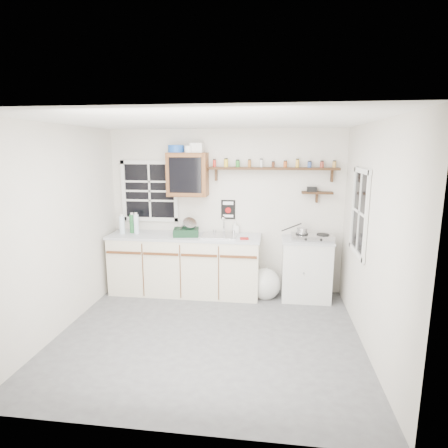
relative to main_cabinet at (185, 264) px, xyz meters
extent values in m
cube|color=#4B4B4D|center=(0.58, -1.30, -0.47)|extent=(3.60, 3.20, 0.02)
cube|color=white|center=(0.58, -1.30, 2.05)|extent=(3.60, 3.20, 0.02)
cube|color=beige|center=(-1.23, -1.30, 0.79)|extent=(0.02, 3.20, 2.50)
cube|color=beige|center=(2.40, -1.30, 0.79)|extent=(0.02, 3.20, 2.50)
cube|color=beige|center=(0.58, 0.31, 0.79)|extent=(3.60, 0.02, 2.50)
cube|color=beige|center=(0.58, -2.91, 0.79)|extent=(3.60, 0.02, 2.50)
cube|color=beige|center=(0.00, 0.00, -0.02)|extent=(2.27, 0.60, 0.88)
cube|color=#AFB2B7|center=(0.00, 0.00, 0.44)|extent=(2.31, 0.62, 0.04)
cube|color=#572F17|center=(-0.85, -0.31, 0.24)|extent=(0.53, 0.02, 0.03)
cube|color=#572F17|center=(-0.28, -0.31, 0.24)|extent=(0.53, 0.02, 0.03)
cube|color=#572F17|center=(0.28, -0.31, 0.24)|extent=(0.53, 0.02, 0.03)
cube|color=#572F17|center=(0.85, -0.31, 0.24)|extent=(0.53, 0.02, 0.03)
cube|color=silver|center=(1.83, 0.03, -0.02)|extent=(0.70, 0.55, 0.88)
cube|color=#AFB2B7|center=(1.83, 0.03, 0.43)|extent=(0.73, 0.57, 0.03)
cube|color=#AEADB2|center=(0.53, 0.00, 0.46)|extent=(0.52, 0.44, 0.03)
cylinder|color=#AEADB2|center=(0.58, 0.16, 0.60)|extent=(0.02, 0.02, 0.28)
cylinder|color=#AEADB2|center=(0.58, 0.10, 0.73)|extent=(0.02, 0.14, 0.02)
cube|color=#5A2F16|center=(0.03, 0.15, 1.36)|extent=(0.60, 0.30, 0.65)
cube|color=black|center=(0.03, -0.01, 1.36)|extent=(0.48, 0.02, 0.52)
cylinder|color=#1848A1|center=(-0.13, 0.15, 1.74)|extent=(0.24, 0.24, 0.11)
cube|color=silver|center=(0.18, 0.15, 1.76)|extent=(0.18, 0.15, 0.14)
cylinder|color=silver|center=(0.07, 0.10, 1.74)|extent=(0.12, 0.12, 0.10)
cube|color=black|center=(1.31, 0.21, 1.46)|extent=(1.91, 0.18, 0.04)
cube|color=black|center=(0.45, 0.25, 1.36)|extent=(0.03, 0.10, 0.18)
cube|color=black|center=(2.17, 0.25, 1.36)|extent=(0.03, 0.10, 0.18)
cylinder|color=red|center=(0.43, 0.21, 1.53)|extent=(0.05, 0.05, 0.10)
cylinder|color=black|center=(0.43, 0.21, 1.59)|extent=(0.04, 0.04, 0.02)
cylinder|color=gold|center=(0.61, 0.21, 1.53)|extent=(0.06, 0.06, 0.11)
cylinder|color=black|center=(0.61, 0.21, 1.60)|extent=(0.05, 0.05, 0.02)
cylinder|color=#267226|center=(0.78, 0.21, 1.52)|extent=(0.06, 0.06, 0.09)
cylinder|color=black|center=(0.78, 0.21, 1.58)|extent=(0.05, 0.05, 0.02)
cylinder|color=#99591E|center=(0.96, 0.21, 1.53)|extent=(0.05, 0.05, 0.10)
cylinder|color=black|center=(0.96, 0.21, 1.59)|extent=(0.04, 0.04, 0.02)
cylinder|color=silver|center=(1.13, 0.21, 1.53)|extent=(0.05, 0.05, 0.11)
cylinder|color=black|center=(1.13, 0.21, 1.60)|extent=(0.04, 0.04, 0.02)
cylinder|color=#4C2614|center=(1.31, 0.21, 1.51)|extent=(0.05, 0.05, 0.07)
cylinder|color=black|center=(1.31, 0.21, 1.56)|extent=(0.04, 0.04, 0.02)
cylinder|color=#B24C19|center=(1.48, 0.21, 1.52)|extent=(0.05, 0.05, 0.08)
cylinder|color=black|center=(1.48, 0.21, 1.57)|extent=(0.05, 0.05, 0.02)
cylinder|color=gold|center=(1.66, 0.21, 1.53)|extent=(0.05, 0.05, 0.11)
cylinder|color=black|center=(1.66, 0.21, 1.59)|extent=(0.05, 0.05, 0.02)
cylinder|color=#334C8C|center=(1.83, 0.21, 1.52)|extent=(0.06, 0.06, 0.08)
cylinder|color=black|center=(1.83, 0.21, 1.57)|extent=(0.05, 0.05, 0.02)
cylinder|color=maroon|center=(2.01, 0.21, 1.52)|extent=(0.06, 0.06, 0.08)
cylinder|color=black|center=(2.01, 0.21, 1.57)|extent=(0.05, 0.05, 0.02)
cylinder|color=#BF8C3F|center=(2.19, 0.21, 1.52)|extent=(0.05, 0.05, 0.09)
cylinder|color=black|center=(2.19, 0.21, 1.57)|extent=(0.05, 0.05, 0.02)
cube|color=black|center=(1.96, 0.22, 1.11)|extent=(0.45, 0.15, 0.03)
cube|color=black|center=(1.96, 0.26, 1.03)|extent=(0.03, 0.08, 0.14)
cube|color=black|center=(1.88, 0.22, 1.16)|extent=(0.14, 0.10, 0.07)
cube|color=black|center=(0.63, 0.29, 0.82)|extent=(0.22, 0.01, 0.30)
cube|color=white|center=(0.63, 0.28, 0.92)|extent=(0.16, 0.00, 0.05)
cylinder|color=#A50C0C|center=(0.63, 0.28, 0.81)|extent=(0.09, 0.01, 0.09)
cube|color=white|center=(0.63, 0.28, 0.72)|extent=(0.16, 0.00, 0.04)
cube|color=black|center=(-0.62, 0.29, 1.09)|extent=(0.85, 0.02, 0.90)
cube|color=silver|center=(-0.62, 0.29, 1.09)|extent=(0.93, 0.03, 0.98)
cube|color=black|center=(2.37, -0.75, 0.99)|extent=(0.02, 0.70, 1.00)
cube|color=silver|center=(2.37, -0.75, 0.99)|extent=(0.03, 0.78, 1.08)
cylinder|color=silver|center=(-0.97, -0.03, 0.60)|extent=(0.08, 0.08, 0.28)
cylinder|color=silver|center=(-0.97, -0.03, 0.75)|extent=(0.05, 0.05, 0.03)
cylinder|color=#236A35|center=(-0.84, 0.06, 0.60)|extent=(0.09, 0.09, 0.29)
cylinder|color=silver|center=(-0.84, 0.06, 0.76)|extent=(0.05, 0.05, 0.03)
cylinder|color=silver|center=(-0.75, 0.00, 0.61)|extent=(0.08, 0.08, 0.30)
cylinder|color=silver|center=(-0.75, 0.00, 0.77)|extent=(0.04, 0.04, 0.03)
cube|color=black|center=(0.04, -0.04, 0.51)|extent=(0.41, 0.34, 0.11)
cylinder|color=#AEADB2|center=(0.08, -0.04, 0.63)|extent=(0.29, 0.31, 0.22)
imported|color=silver|center=(0.75, 0.22, 0.55)|extent=(0.11, 0.12, 0.19)
cube|color=maroon|center=(0.92, -0.14, 0.47)|extent=(0.14, 0.12, 0.02)
cube|color=#AEADB2|center=(1.90, 0.01, 0.49)|extent=(0.61, 0.33, 0.08)
cylinder|color=black|center=(1.75, 0.01, 0.53)|extent=(0.18, 0.18, 0.01)
cylinder|color=black|center=(2.05, 0.01, 0.53)|extent=(0.18, 0.18, 0.01)
cylinder|color=#AEADB2|center=(1.75, 0.01, 0.57)|extent=(0.15, 0.15, 0.09)
cylinder|color=black|center=(1.60, 0.08, 0.61)|extent=(0.29, 0.09, 0.15)
ellipsoid|color=beige|center=(1.23, -0.04, -0.25)|extent=(0.44, 0.40, 0.46)
cone|color=beige|center=(1.25, -0.04, -0.04)|extent=(0.13, 0.13, 0.13)
camera|label=1|loc=(1.31, -5.40, 1.75)|focal=30.00mm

